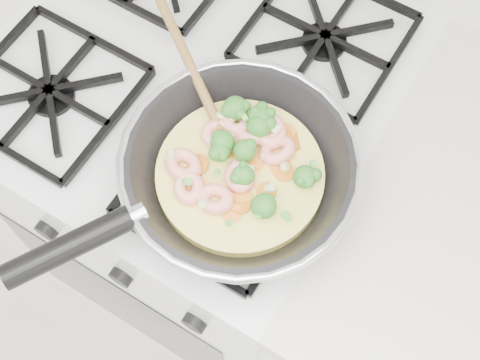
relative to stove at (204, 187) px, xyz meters
The scene contains 2 objects.
stove is the anchor object (origin of this frame).
skillet 0.54m from the stove, 38.52° to the right, with size 0.43×0.47×0.10m.
Camera 1 is at (0.37, 1.24, 1.76)m, focal length 49.96 mm.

